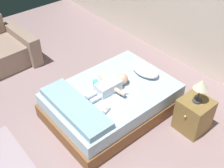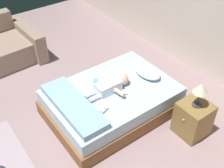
# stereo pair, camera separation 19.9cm
# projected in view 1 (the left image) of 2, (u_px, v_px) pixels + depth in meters

# --- Properties ---
(ground_plane) EXTENTS (8.00, 8.00, 0.00)m
(ground_plane) POSITION_uv_depth(u_px,v_px,m) (44.00, 154.00, 3.50)
(ground_plane) COLOR gray
(bed) EXTENTS (1.25, 1.78, 0.41)m
(bed) POSITION_uv_depth(u_px,v_px,m) (112.00, 101.00, 3.96)
(bed) COLOR brown
(bed) RESTS_ON ground_plane
(pillow) EXTENTS (0.47, 0.29, 0.13)m
(pillow) POSITION_uv_depth(u_px,v_px,m) (145.00, 70.00, 4.08)
(pillow) COLOR white
(pillow) RESTS_ON bed
(baby) EXTENTS (0.54, 0.67, 0.17)m
(baby) POSITION_uv_depth(u_px,v_px,m) (111.00, 85.00, 3.80)
(baby) COLOR silver
(baby) RESTS_ON bed
(toothbrush) EXTENTS (0.06, 0.13, 0.02)m
(toothbrush) POSITION_uv_depth(u_px,v_px,m) (124.00, 94.00, 3.74)
(toothbrush) COLOR blue
(toothbrush) RESTS_ON bed
(nightstand) EXTENTS (0.38, 0.41, 0.49)m
(nightstand) POSITION_uv_depth(u_px,v_px,m) (194.00, 115.00, 3.69)
(nightstand) COLOR olive
(nightstand) RESTS_ON ground_plane
(lamp) EXTENTS (0.19, 0.19, 0.35)m
(lamp) POSITION_uv_depth(u_px,v_px,m) (201.00, 85.00, 3.37)
(lamp) COLOR #333338
(lamp) RESTS_ON nightstand
(blanket) EXTENTS (1.12, 0.36, 0.09)m
(blanket) POSITION_uv_depth(u_px,v_px,m) (75.00, 107.00, 3.50)
(blanket) COLOR #82A7BD
(blanket) RESTS_ON bed
(toy_block) EXTENTS (0.10, 0.10, 0.07)m
(toy_block) POSITION_uv_depth(u_px,v_px,m) (96.00, 83.00, 3.89)
(toy_block) COLOR #4BAED6
(toy_block) RESTS_ON bed
(baby_bottle) EXTENTS (0.08, 0.13, 0.07)m
(baby_bottle) POSITION_uv_depth(u_px,v_px,m) (106.00, 110.00, 3.49)
(baby_bottle) COLOR white
(baby_bottle) RESTS_ON bed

